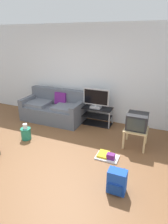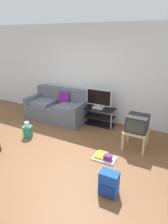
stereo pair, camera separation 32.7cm
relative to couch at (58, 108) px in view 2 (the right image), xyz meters
The scene contains 10 objects.
ground_plane 2.05m from the couch, 70.22° to the right, with size 9.00×9.80×0.02m, color brown.
wall_back 1.34m from the couch, 38.74° to the left, with size 9.00×0.10×2.70m, color silver.
couch is the anchor object (origin of this frame).
tv_stand 1.28m from the couch, ahead, with size 0.91×0.40×0.50m.
flat_tv 1.35m from the couch, ahead, with size 0.73×0.22×0.54m.
side_table 2.57m from the couch, 13.65° to the right, with size 0.51×0.51×0.44m.
crt_tv 2.58m from the couch, 13.30° to the right, with size 0.44×0.43×0.35m.
backpack 3.27m from the couch, 41.22° to the right, with size 0.30×0.26×0.40m.
cleaning_bucket 1.33m from the couch, 90.42° to the right, with size 0.25×0.25×0.40m.
floor_tray 2.45m from the couch, 32.69° to the right, with size 0.47×0.33×0.14m.
Camera 2 is at (2.53, -2.57, 2.36)m, focal length 30.87 mm.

